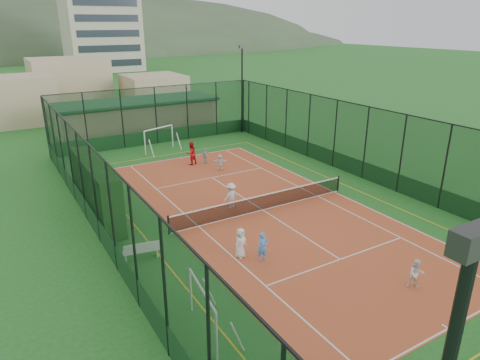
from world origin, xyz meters
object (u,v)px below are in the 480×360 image
at_px(futsal_goal_far, 159,140).
at_px(floodlight_ne, 242,90).
at_px(clubhouse, 139,116).
at_px(coach, 191,153).
at_px(child_near_left, 241,243).
at_px(child_far_right, 205,156).
at_px(child_near_mid, 263,247).
at_px(child_far_back, 220,162).
at_px(futsal_goal_near, 202,311).
at_px(white_bench, 141,250).
at_px(child_near_right, 416,274).
at_px(child_far_left, 231,196).

bearing_deg(futsal_goal_far, floodlight_ne, -7.29).
bearing_deg(clubhouse, coach, -89.91).
bearing_deg(coach, clubhouse, -103.73).
bearing_deg(child_near_left, child_far_right, 49.96).
distance_m(child_near_mid, coach, 14.78).
bearing_deg(child_far_back, child_near_left, 84.85).
height_order(futsal_goal_far, coach, futsal_goal_far).
relative_size(futsal_goal_far, child_near_mid, 2.23).
bearing_deg(child_far_back, futsal_goal_near, 78.59).
xyz_separation_m(child_near_left, child_far_back, (5.08, 11.41, -0.12)).
height_order(futsal_goal_near, futsal_goal_far, futsal_goal_far).
bearing_deg(white_bench, futsal_goal_far, 76.73).
bearing_deg(child_far_right, floodlight_ne, -141.77).
xyz_separation_m(floodlight_ne, child_near_mid, (-11.70, -21.21, -3.43)).
xyz_separation_m(futsal_goal_far, coach, (0.77, -4.71, -0.09)).
xyz_separation_m(futsal_goal_near, child_far_right, (8.63, 17.14, -0.27)).
xyz_separation_m(child_near_right, child_far_right, (-0.01, 19.13, -0.03)).
bearing_deg(child_far_back, floodlight_ne, -110.13).
xyz_separation_m(floodlight_ne, child_near_right, (-7.54, -26.20, -3.47)).
bearing_deg(floodlight_ne, futsal_goal_far, -167.56).
distance_m(floodlight_ne, child_near_left, 24.16).
relative_size(floodlight_ne, child_far_right, 6.65).
relative_size(clubhouse, coach, 8.51).
bearing_deg(clubhouse, child_far_left, -93.92).
xyz_separation_m(child_far_right, child_far_back, (0.22, -1.97, -0.02)).
bearing_deg(child_near_left, child_far_left, 44.69).
bearing_deg(child_far_back, white_bench, 64.28).
distance_m(floodlight_ne, child_far_left, 18.68).
xyz_separation_m(futsal_goal_far, child_far_back, (2.03, -6.98, -0.38)).
height_order(clubhouse, coach, clubhouse).
xyz_separation_m(child_far_left, child_far_back, (2.70, 6.36, -0.18)).
bearing_deg(futsal_goal_far, child_far_back, -93.48).
bearing_deg(child_near_left, coach, 54.30).
bearing_deg(child_far_back, clubhouse, -66.07).
bearing_deg(child_far_left, child_near_right, 96.00).
bearing_deg(futsal_goal_far, child_near_right, -105.42).
relative_size(futsal_goal_near, child_near_mid, 2.03).
height_order(clubhouse, child_near_right, clubhouse).
relative_size(futsal_goal_near, child_near_right, 2.17).
height_order(child_near_mid, child_far_left, child_far_left).
bearing_deg(child_far_left, child_near_left, 57.80).
height_order(clubhouse, child_far_back, clubhouse).
relative_size(child_near_left, child_near_right, 1.12).
bearing_deg(child_far_right, clubhouse, -90.05).
bearing_deg(child_near_mid, child_near_left, 140.83).
xyz_separation_m(child_near_right, child_far_left, (-2.49, 10.80, 0.13)).
xyz_separation_m(child_near_mid, child_far_right, (4.15, 14.15, -0.07)).
height_order(futsal_goal_far, child_far_right, futsal_goal_far).
relative_size(clubhouse, child_far_left, 9.80).
xyz_separation_m(floodlight_ne, futsal_goal_near, (-16.18, -24.21, -3.22)).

